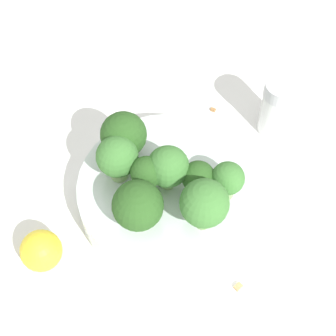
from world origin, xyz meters
TOP-DOWN VIEW (x-y plane):
  - ground_plane at (0.00, 0.00)m, footprint 3.00×3.00m
  - bowl at (0.00, 0.00)m, footprint 0.20×0.20m
  - broccoli_floret_0 at (-0.01, -0.02)m, footprint 0.03×0.03m
  - broccoli_floret_1 at (-0.00, 0.00)m, footprint 0.04×0.04m
  - broccoli_floret_2 at (0.00, -0.05)m, footprint 0.05×0.05m
  - broccoli_floret_3 at (0.06, 0.02)m, footprint 0.03×0.03m
  - broccoli_floret_4 at (-0.06, 0.01)m, footprint 0.05×0.05m
  - broccoli_floret_5 at (0.05, -0.02)m, footprint 0.05×0.05m
  - broccoli_floret_6 at (-0.05, -0.02)m, footprint 0.04×0.04m
  - broccoli_floret_7 at (0.03, 0.01)m, footprint 0.03×0.03m
  - pepper_shaker at (0.05, 0.16)m, footprint 0.04×0.04m
  - lemon_wedge at (-0.07, -0.13)m, footprint 0.04×0.04m
  - almond_crumb_0 at (-0.03, 0.14)m, footprint 0.01×0.00m
  - almond_crumb_1 at (0.12, -0.05)m, footprint 0.01×0.01m

SIDE VIEW (x-z plane):
  - ground_plane at x=0.00m, z-range 0.00..0.00m
  - almond_crumb_0 at x=-0.03m, z-range 0.00..0.01m
  - almond_crumb_1 at x=0.12m, z-range 0.00..0.01m
  - bowl at x=0.00m, z-range 0.00..0.04m
  - lemon_wedge at x=-0.07m, z-range 0.00..0.04m
  - pepper_shaker at x=0.05m, z-range 0.00..0.08m
  - broccoli_floret_7 at x=0.03m, z-range 0.04..0.09m
  - broccoli_floret_3 at x=0.06m, z-range 0.04..0.09m
  - broccoli_floret_0 at x=-0.01m, z-range 0.04..0.09m
  - broccoli_floret_2 at x=0.00m, z-range 0.04..0.10m
  - broccoli_floret_4 at x=-0.06m, z-range 0.04..0.10m
  - broccoli_floret_1 at x=0.00m, z-range 0.04..0.10m
  - broccoli_floret_6 at x=-0.05m, z-range 0.04..0.10m
  - broccoli_floret_5 at x=0.05m, z-range 0.04..0.11m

